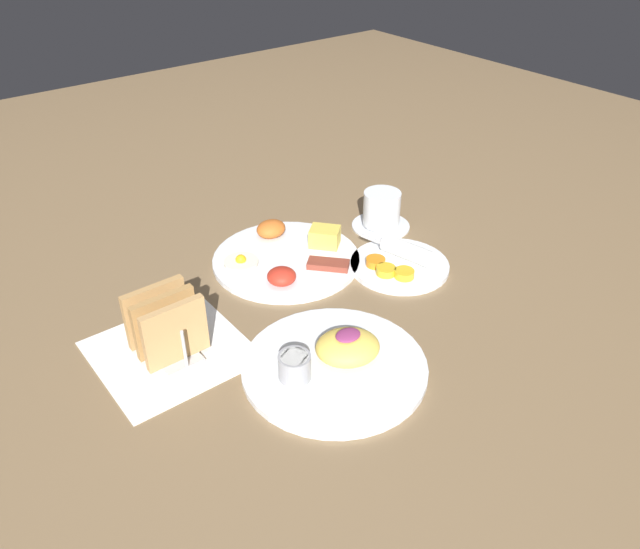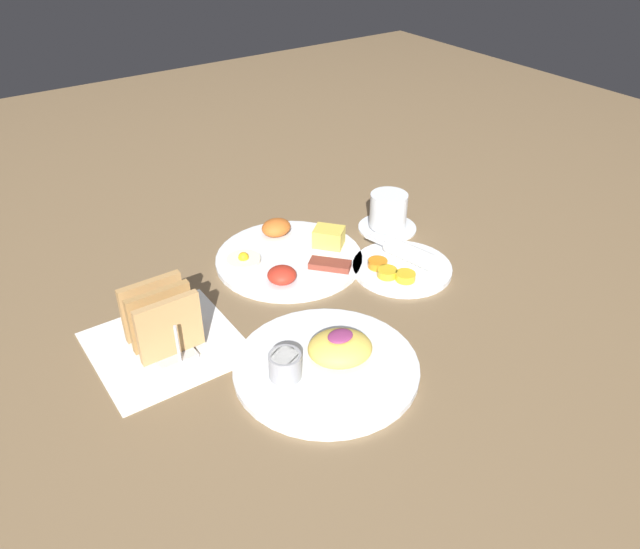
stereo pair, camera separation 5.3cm
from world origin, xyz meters
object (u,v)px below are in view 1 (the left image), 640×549
object	(u,v)px
coffee_cup	(382,211)
toast_rack	(166,325)
plate_condiments	(400,263)
plate_foreground	(335,361)
plate_breakfast	(287,256)

from	to	relation	value
coffee_cup	toast_rack	bearing A→B (deg)	-170.21
plate_condiments	plate_foreground	distance (m)	0.31
plate_breakfast	toast_rack	size ratio (longest dim) A/B	2.40
toast_rack	coffee_cup	xyz separation A→B (m)	(0.53, 0.09, -0.02)
plate_condiments	toast_rack	size ratio (longest dim) A/B	1.70
plate_foreground	toast_rack	world-z (taller)	toast_rack
plate_breakfast	plate_foreground	bearing A→B (deg)	-112.36
plate_breakfast	coffee_cup	distance (m)	0.23
toast_rack	plate_breakfast	bearing A→B (deg)	19.09
plate_foreground	plate_condiments	bearing A→B (deg)	27.52
plate_condiments	plate_foreground	xyz separation A→B (m)	(-0.27, -0.14, 0.00)
plate_breakfast	toast_rack	world-z (taller)	toast_rack
plate_breakfast	plate_condiments	distance (m)	0.21
plate_breakfast	plate_condiments	world-z (taller)	plate_breakfast
plate_breakfast	toast_rack	bearing A→B (deg)	-160.91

